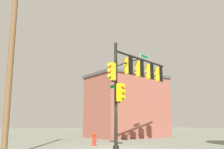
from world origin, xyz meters
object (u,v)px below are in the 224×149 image
(signal_pole_assembly, at_px, (133,76))
(utility_pole, at_px, (11,61))
(brick_building, at_px, (127,106))
(fire_hydrant, at_px, (94,139))

(signal_pole_assembly, distance_m, utility_pole, 8.19)
(brick_building, bearing_deg, signal_pole_assembly, -125.67)
(utility_pole, relative_size, fire_hydrant, 10.54)
(signal_pole_assembly, height_order, utility_pole, utility_pole)
(utility_pole, distance_m, brick_building, 17.78)
(utility_pole, distance_m, fire_hydrant, 8.23)
(utility_pole, xyz_separation_m, fire_hydrant, (6.50, 2.94, -4.10))
(signal_pole_assembly, bearing_deg, fire_hydrant, 125.95)
(signal_pole_assembly, distance_m, fire_hydrant, 5.11)
(brick_building, bearing_deg, fire_hydrant, -140.16)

